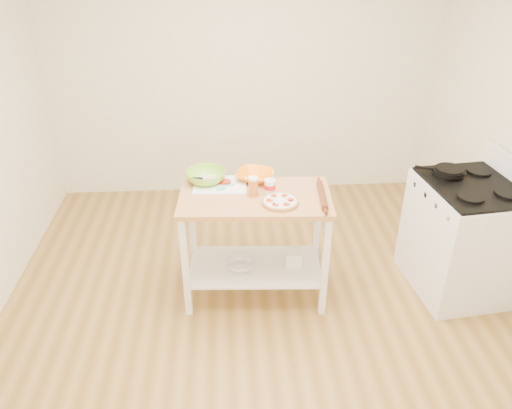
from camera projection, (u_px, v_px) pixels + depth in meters
The scene contains 15 objects.
room_shell at pixel (259, 163), 3.09m from camera, with size 4.04×4.54×2.74m.
prep_island at pixel (255, 225), 3.80m from camera, with size 1.15×0.67×0.90m.
gas_stove at pixel (462, 237), 3.96m from camera, with size 0.76×0.86×1.11m.
skillet at pixel (448, 171), 3.86m from camera, with size 0.36×0.24×0.03m.
pizza at pixel (280, 202), 3.56m from camera, with size 0.27×0.27×0.04m.
cutting_board at pixel (220, 184), 3.81m from camera, with size 0.42×0.32×0.04m.
spatula at pixel (225, 187), 3.75m from camera, with size 0.14×0.10×0.01m.
knife at pixel (202, 178), 3.87m from camera, with size 0.27×0.04×0.01m.
orange_bowl at pixel (255, 176), 3.87m from camera, with size 0.28×0.28×0.07m, color orange.
green_bowl at pixel (206, 177), 3.83m from camera, with size 0.30×0.30×0.09m, color #86C533.
beer_pint at pixel (253, 186), 3.63m from camera, with size 0.07×0.07×0.15m.
yogurt_tub at pixel (270, 186), 3.69m from camera, with size 0.09×0.09×0.18m.
rolling_pin at pixel (322, 195), 3.62m from camera, with size 0.05×0.05×0.40m, color #622E16.
shelf_glass_bowl at pixel (241, 265), 3.94m from camera, with size 0.21×0.21×0.07m, color silver.
shelf_bin at pixel (294, 258), 3.98m from camera, with size 0.13×0.13×0.13m, color white.
Camera 1 is at (-0.20, -2.81, 2.66)m, focal length 35.00 mm.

